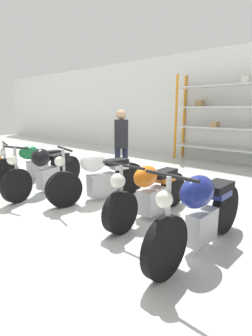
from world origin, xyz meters
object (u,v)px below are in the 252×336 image
motorcycle_blue (201,212)px  traffic_cone (2,165)px  motorcycle_white (99,177)px  motorcycle_orange (150,192)px  person_browsing (121,140)px  shelving_rack (232,117)px  motorcycle_black (46,170)px  motorcycle_green (35,164)px

motorcycle_blue → traffic_cone: 5.61m
motorcycle_white → motorcycle_orange: size_ratio=1.00×
motorcycle_orange → person_browsing: bearing=-127.0°
shelving_rack → traffic_cone: size_ratio=6.71×
shelving_rack → motorcycle_blue: (1.76, -5.46, -0.95)m
motorcycle_orange → person_browsing: 2.23m
motorcycle_blue → person_browsing: bearing=-118.9°
motorcycle_white → traffic_cone: motorcycle_white is taller
shelving_rack → motorcycle_white: (-0.54, -4.99, -1.01)m
motorcycle_blue → traffic_cone: motorcycle_blue is taller
motorcycle_black → motorcycle_blue: bearing=74.2°
motorcycle_orange → traffic_cone: motorcycle_orange is taller
motorcycle_orange → motorcycle_blue: bearing=66.3°
shelving_rack → motorcycle_green: shelving_rack is taller
motorcycle_white → person_browsing: person_browsing is taller
motorcycle_white → person_browsing: 1.42m
motorcycle_black → motorcycle_blue: motorcycle_blue is taller
person_browsing → traffic_cone: 3.29m
motorcycle_black → motorcycle_blue: 3.50m
motorcycle_green → traffic_cone: (-1.03, -0.39, -0.12)m
motorcycle_white → motorcycle_blue: (2.30, -0.47, 0.06)m
person_browsing → motorcycle_white: bearing=150.6°
shelving_rack → person_browsing: 3.97m
shelving_rack → motorcycle_orange: 5.18m
shelving_rack → motorcycle_white: bearing=-96.2°
shelving_rack → motorcycle_blue: size_ratio=1.75×
motorcycle_orange → motorcycle_blue: (1.07, -0.43, 0.09)m
motorcycle_white → traffic_cone: bearing=-68.6°
person_browsing → traffic_cone: size_ratio=3.07×
traffic_cone → motorcycle_orange: bearing=4.9°
motorcycle_green → traffic_cone: size_ratio=3.48×
motorcycle_blue → motorcycle_orange: bearing=-110.2°
motorcycle_orange → traffic_cone: (-4.54, -0.39, -0.14)m
shelving_rack → motorcycle_black: bearing=-107.9°
shelving_rack → traffic_cone: 6.75m
shelving_rack → motorcycle_green: size_ratio=1.93×
shelving_rack → motorcycle_blue: bearing=-72.1°
motorcycle_green → traffic_cone: motorcycle_green is taller
shelving_rack → person_browsing: (-1.08, -3.79, -0.46)m
motorcycle_black → person_browsing: (0.66, 1.59, 0.54)m
motorcycle_black → traffic_cone: 2.11m
motorcycle_green → motorcycle_white: motorcycle_white is taller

